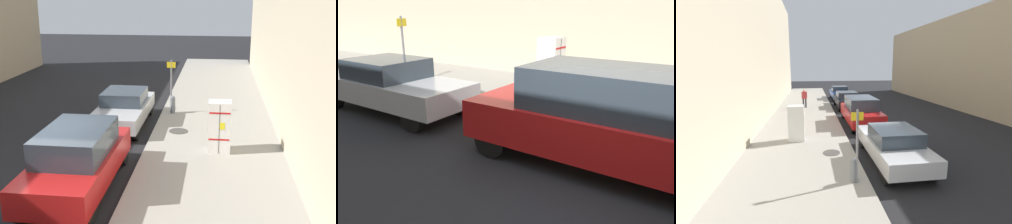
{
  "view_description": "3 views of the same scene",
  "coord_description": "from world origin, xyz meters",
  "views": [
    {
      "loc": [
        -4.56,
        9.98,
        5.2
      ],
      "look_at": [
        -2.83,
        -4.55,
        0.94
      ],
      "focal_mm": 45.0,
      "sensor_mm": 36.0,
      "label": 1
    },
    {
      "loc": [
        4.32,
        1.5,
        2.64
      ],
      "look_at": [
        0.09,
        -1.39,
        1.0
      ],
      "focal_mm": 35.0,
      "sensor_mm": 36.0,
      "label": 2
    },
    {
      "loc": [
        -3.94,
        -13.44,
        3.64
      ],
      "look_at": [
        -2.48,
        -3.5,
        1.55
      ],
      "focal_mm": 24.0,
      "sensor_mm": 36.0,
      "label": 3
    }
  ],
  "objects": [
    {
      "name": "ground_plane",
      "position": [
        0.0,
        0.0,
        0.0
      ],
      "size": [
        80.0,
        80.0,
        0.0
      ],
      "primitive_type": "plane",
      "color": "black"
    },
    {
      "name": "sidewalk_slab",
      "position": [
        -4.51,
        0.0,
        0.06
      ],
      "size": [
        4.56,
        44.0,
        0.13
      ],
      "primitive_type": "cube",
      "color": "#9E998E",
      "rests_on": "ground"
    },
    {
      "name": "building_facade_near",
      "position": [
        -7.95,
        0.0,
        5.22
      ],
      "size": [
        2.33,
        39.6,
        10.45
      ],
      "primitive_type": "cube",
      "color": "beige",
      "rests_on": "ground"
    },
    {
      "name": "building_facade_across",
      "position": [
        9.03,
        0.0,
        3.88
      ],
      "size": [
        2.17,
        37.4,
        7.77
      ],
      "primitive_type": "cube",
      "color": "tan",
      "rests_on": "ground"
    },
    {
      "name": "discarded_refrigerator",
      "position": [
        -4.68,
        -2.98,
        0.97
      ],
      "size": [
        0.73,
        0.62,
        1.68
      ],
      "color": "white",
      "rests_on": "sidewalk_slab"
    },
    {
      "name": "manhole_cover",
      "position": [
        -3.19,
        -4.82,
        0.13
      ],
      "size": [
        0.7,
        0.7,
        0.02
      ],
      "primitive_type": "cylinder",
      "color": "#47443F",
      "rests_on": "sidewalk_slab"
    },
    {
      "name": "street_sign_post",
      "position": [
        -2.64,
        -7.26,
        1.41
      ],
      "size": [
        0.36,
        0.07,
        2.27
      ],
      "color": "slate",
      "rests_on": "sidewalk_slab"
    },
    {
      "name": "fire_hydrant",
      "position": [
        -2.72,
        -7.2,
        0.52
      ],
      "size": [
        0.22,
        0.22,
        0.76
      ],
      "color": "slate",
      "rests_on": "sidewalk_slab"
    },
    {
      "name": "pedestrian_walking_far",
      "position": [
        -4.53,
        5.58,
        1.01
      ],
      "size": [
        0.45,
        0.22,
        1.56
      ],
      "rotation": [
        0.0,
        0.0,
        0.86
      ],
      "color": "#333338",
      "rests_on": "sidewalk_slab"
    },
    {
      "name": "parked_sedan_silver",
      "position": [
        -0.94,
        -5.7,
        0.71
      ],
      "size": [
        1.8,
        4.37,
        1.38
      ],
      "color": "silver",
      "rests_on": "ground"
    },
    {
      "name": "parked_suv_red",
      "position": [
        -0.94,
        -0.06,
        0.88
      ],
      "size": [
        1.88,
        4.73,
        1.72
      ],
      "color": "red",
      "rests_on": "ground"
    },
    {
      "name": "parked_sedan_dark",
      "position": [
        -0.94,
        5.64,
        0.75
      ],
      "size": [
        1.88,
        4.48,
        1.42
      ],
      "color": "black",
      "rests_on": "ground"
    },
    {
      "name": "parked_hatchback_blue",
      "position": [
        -0.94,
        10.63,
        0.74
      ],
      "size": [
        1.79,
        4.11,
        1.44
      ],
      "color": "#23479E",
      "rests_on": "ground"
    }
  ]
}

